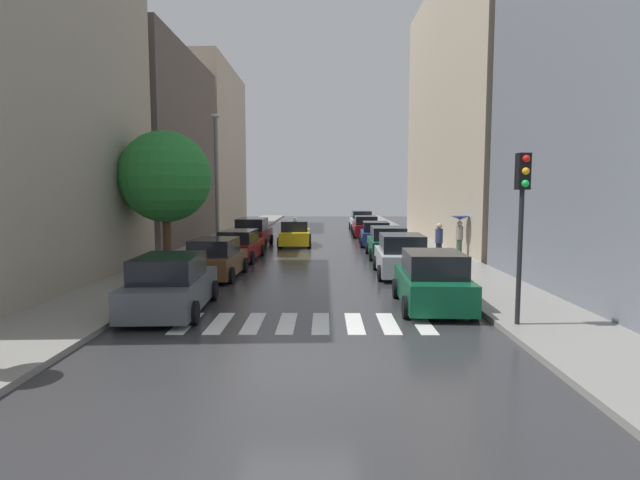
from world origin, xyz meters
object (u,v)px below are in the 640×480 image
parked_car_left_fourth (253,233)px  parked_car_right_nearest (432,282)px  street_tree_left (165,177)px  parked_car_right_second (401,256)px  lamp_post_left (216,173)px  parked_car_left_second (216,259)px  parked_car_right_sixth (361,221)px  parked_car_right_third (388,243)px  pedestrian_foreground (439,241)px  parked_car_right_fifth (366,227)px  pedestrian_near_tree (460,228)px  traffic_light_right_corner (522,200)px  parked_car_left_nearest (171,285)px  parked_car_left_third (240,246)px  taxi_midroad (295,234)px  parked_car_right_fourth (375,234)px

parked_car_left_fourth → parked_car_right_nearest: parked_car_left_fourth is taller
parked_car_left_fourth → street_tree_left: bearing=168.1°
parked_car_right_second → street_tree_left: size_ratio=0.73×
parked_car_right_nearest → lamp_post_left: bearing=36.6°
parked_car_left_second → parked_car_right_sixth: size_ratio=1.00×
parked_car_left_second → parked_car_right_third: size_ratio=0.96×
pedestrian_foreground → parked_car_left_fourth: bearing=175.5°
lamp_post_left → parked_car_right_fifth: bearing=47.5°
parked_car_right_third → street_tree_left: (-10.24, -4.71, 3.35)m
parked_car_right_third → parked_car_right_fifth: bearing=2.0°
street_tree_left → parked_car_left_second: bearing=-33.8°
pedestrian_near_tree → parked_car_right_fifth: bearing=103.2°
parked_car_right_nearest → parked_car_right_fifth: size_ratio=0.97×
parked_car_left_second → traffic_light_right_corner: bearing=-127.1°
parked_car_left_nearest → lamp_post_left: size_ratio=0.61×
traffic_light_right_corner → parked_car_right_sixth: bearing=92.8°
parked_car_left_fourth → parked_car_right_sixth: parked_car_left_fourth is taller
parked_car_right_nearest → pedestrian_near_tree: (3.73, 11.01, 0.82)m
parked_car_right_fifth → lamp_post_left: lamp_post_left is taller
parked_car_right_third → street_tree_left: street_tree_left is taller
parked_car_left_third → parked_car_right_second: parked_car_right_second is taller
pedestrian_foreground → parked_car_right_sixth: bearing=128.7°
parked_car_left_nearest → parked_car_right_third: parked_car_left_nearest is taller
parked_car_left_second → parked_car_right_nearest: (7.67, -5.28, 0.05)m
parked_car_left_second → street_tree_left: street_tree_left is taller
parked_car_left_nearest → taxi_midroad: size_ratio=1.04×
parked_car_left_fourth → parked_car_left_third: bearing=-176.6°
parked_car_left_nearest → parked_car_left_fourth: 17.37m
parked_car_right_second → parked_car_right_sixth: size_ratio=1.04×
parked_car_left_nearest → pedestrian_near_tree: 16.31m
parked_car_left_third → parked_car_right_third: bearing=-79.3°
parked_car_left_third → parked_car_right_fifth: parked_car_right_fifth is taller
parked_car_right_third → parked_car_right_fourth: bearing=1.7°
parked_car_right_nearest → parked_car_right_third: size_ratio=0.96×
parked_car_left_second → pedestrian_foreground: pedestrian_foreground is taller
parked_car_left_third → parked_car_right_fourth: bearing=-45.3°
parked_car_right_second → parked_car_left_third: bearing=59.8°
parked_car_right_fifth → taxi_midroad: (-5.06, -6.36, 0.01)m
parked_car_left_second → parked_car_right_sixth: parked_car_right_sixth is taller
parked_car_right_sixth → taxi_midroad: bearing=157.4°
parked_car_right_nearest → parked_car_left_third: bearing=37.7°
parked_car_right_fourth → pedestrian_near_tree: pedestrian_near_tree is taller
parked_car_right_fifth → taxi_midroad: size_ratio=0.96×
parked_car_left_second → parked_car_right_sixth: bearing=-14.8°
parked_car_left_nearest → parked_car_right_nearest: (7.71, 0.58, 0.01)m
parked_car_right_sixth → traffic_light_right_corner: 32.71m
pedestrian_near_tree → traffic_light_right_corner: bearing=-102.2°
parked_car_right_nearest → lamp_post_left: size_ratio=0.54×
parked_car_left_second → parked_car_left_nearest: bearing=-178.0°
street_tree_left → lamp_post_left: (0.78, 6.66, 0.40)m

